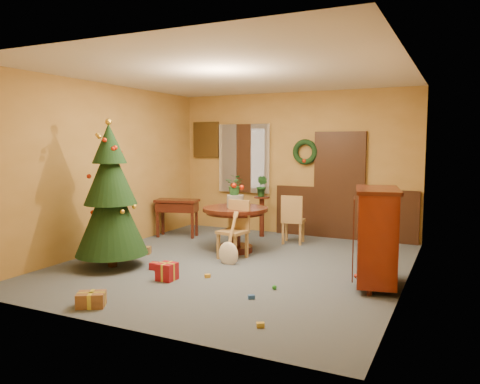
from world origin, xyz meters
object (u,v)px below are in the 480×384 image
Objects in this scene: christmas_tree at (111,197)px; sideboard at (376,234)px; writing_desk at (177,209)px; chair_near at (235,227)px; dining_table at (235,221)px.

christmas_tree is 1.72× the size of sideboard.
christmas_tree is 2.41× the size of writing_desk.
sideboard reaches higher than writing_desk.
christmas_tree is at bearing -137.43° from chair_near.
christmas_tree is (-1.44, -1.32, 0.56)m from chair_near.
dining_table is 1.21× the size of writing_desk.
dining_table is 2.18m from christmas_tree.
christmas_tree is at bearing -169.19° from sideboard.
christmas_tree is (-1.25, -1.71, 0.52)m from dining_table.
sideboard is (2.34, -0.60, 0.19)m from chair_near.
writing_desk is at bearing 157.80° from dining_table.
christmas_tree reaches higher than sideboard.
writing_desk is at bearing 150.00° from chair_near.
dining_table is at bearing 116.19° from chair_near.
writing_desk is (-1.63, 0.66, 0.03)m from dining_table.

